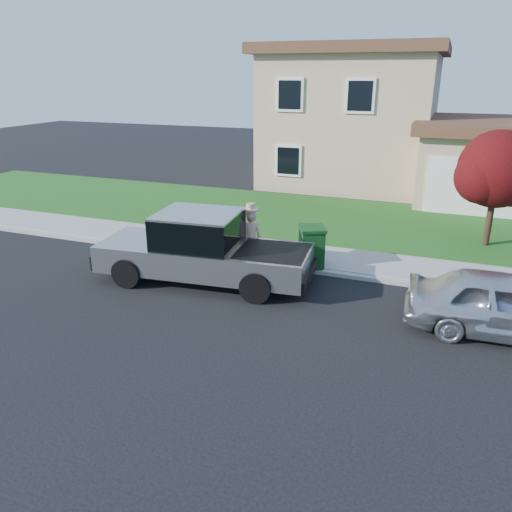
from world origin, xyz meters
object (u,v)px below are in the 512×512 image
(sedan, at_px, (506,305))
(ornamental_tree, at_px, (499,173))
(woman, at_px, (251,239))
(pickup_truck, at_px, (203,250))
(trash_bin, at_px, (312,246))

(sedan, bearing_deg, ornamental_tree, -2.53)
(woman, relative_size, ornamental_tree, 0.53)
(pickup_truck, relative_size, trash_bin, 5.22)
(woman, relative_size, sedan, 0.47)
(ornamental_tree, height_order, trash_bin, ornamental_tree)
(sedan, height_order, ornamental_tree, ornamental_tree)
(sedan, xyz_separation_m, trash_bin, (-5.04, 2.26, 0.02))
(trash_bin, bearing_deg, ornamental_tree, 14.52)
(pickup_truck, height_order, ornamental_tree, ornamental_tree)
(pickup_truck, relative_size, ornamental_tree, 1.63)
(pickup_truck, distance_m, trash_bin, 3.22)
(pickup_truck, bearing_deg, woman, 50.81)
(pickup_truck, distance_m, ornamental_tree, 9.82)
(woman, height_order, sedan, woman)
(sedan, height_order, trash_bin, sedan)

